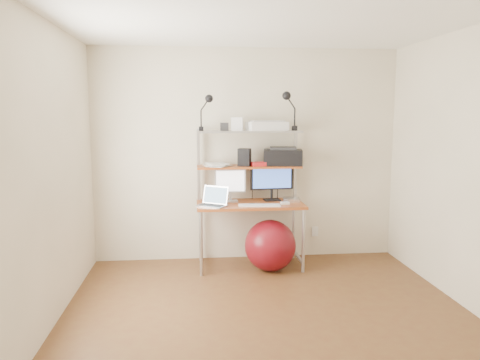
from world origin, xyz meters
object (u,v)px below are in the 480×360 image
object	(u,v)px
monitor_silver	(230,183)
exercise_ball	(270,245)
laptop	(214,202)
printer	(283,157)
monitor_black	(272,179)

from	to	relation	value
monitor_silver	exercise_ball	xyz separation A→B (m)	(0.42, -0.28, -0.66)
laptop	printer	bearing A→B (deg)	50.18
laptop	monitor_black	bearing A→B (deg)	52.82
monitor_silver	monitor_black	bearing A→B (deg)	0.94
monitor_silver	printer	bearing A→B (deg)	0.73
monitor_silver	exercise_ball	world-z (taller)	monitor_silver
printer	exercise_ball	size ratio (longest dim) A/B	0.84
laptop	printer	size ratio (longest dim) A/B	0.80
monitor_black	laptop	distance (m)	0.76
printer	exercise_ball	bearing A→B (deg)	-111.71
monitor_black	monitor_silver	bearing A→B (deg)	178.38
monitor_black	laptop	xyz separation A→B (m)	(-0.69, -0.26, -0.21)
monitor_silver	monitor_black	size ratio (longest dim) A/B	0.79
laptop	exercise_ball	distance (m)	0.80
monitor_silver	laptop	distance (m)	0.35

